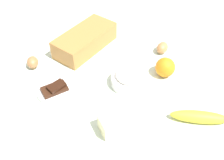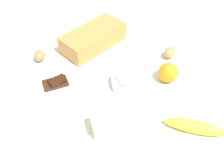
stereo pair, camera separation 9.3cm
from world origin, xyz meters
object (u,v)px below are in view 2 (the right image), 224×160
loaf_pan (93,38)px  butter_block (106,123)px  banana (195,127)px  orange_fruit (168,72)px  flour_bowl (130,80)px  egg_near_butter (40,55)px  chocolate_plate (56,84)px  egg_beside_bowl (170,52)px

loaf_pan → butter_block: loaf_pan is taller
banana → orange_fruit: (0.08, 0.22, 0.02)m
orange_fruit → flour_bowl: bearing=159.6°
banana → orange_fruit: size_ratio=2.52×
flour_bowl → egg_near_butter: size_ratio=2.26×
chocolate_plate → butter_block: bearing=-77.5°
orange_fruit → loaf_pan: bearing=111.3°
loaf_pan → butter_block: (-0.18, -0.40, -0.01)m
orange_fruit → egg_beside_bowl: 0.14m
flour_bowl → butter_block: (-0.17, -0.12, 0.00)m
egg_near_butter → chocolate_plate: egg_near_butter is taller
chocolate_plate → egg_near_butter: bearing=87.7°
egg_near_butter → orange_fruit: bearing=-45.5°
banana → flour_bowl: bearing=102.1°
butter_block → banana: bearing=-33.6°
loaf_pan → orange_fruit: 0.36m
banana → butter_block: bearing=146.4°
egg_beside_bowl → loaf_pan: bearing=134.4°
flour_bowl → orange_fruit: orange_fruit is taller
butter_block → loaf_pan: bearing=65.6°
banana → chocolate_plate: banana is taller
flour_bowl → loaf_pan: bearing=88.1°
butter_block → egg_beside_bowl: (0.41, 0.17, -0.01)m
loaf_pan → flour_bowl: (-0.01, -0.28, -0.01)m
orange_fruit → butter_block: 0.32m
loaf_pan → orange_fruit: size_ratio=3.99×
egg_beside_bowl → chocolate_plate: 0.48m
orange_fruit → chocolate_plate: orange_fruit is taller
egg_near_butter → banana: bearing=-64.5°
orange_fruit → egg_beside_bowl: bearing=45.3°
loaf_pan → egg_beside_bowl: loaf_pan is taller
loaf_pan → banana: loaf_pan is taller
orange_fruit → egg_near_butter: size_ratio=1.30×
egg_beside_bowl → chocolate_plate: egg_beside_bowl is taller
banana → egg_beside_bowl: size_ratio=3.01×
chocolate_plate → loaf_pan: bearing=30.3°
egg_beside_bowl → chocolate_plate: (-0.47, 0.09, -0.01)m
banana → egg_near_butter: bearing=115.5°
loaf_pan → butter_block: bearing=-127.0°
egg_near_butter → egg_beside_bowl: (0.46, -0.27, 0.00)m
egg_near_butter → egg_beside_bowl: 0.54m
orange_fruit → butter_block: orange_fruit is taller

